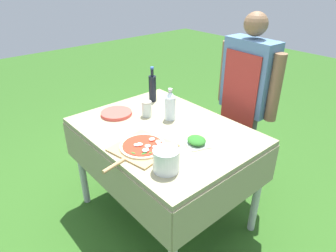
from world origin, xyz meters
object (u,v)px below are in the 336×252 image
(herb_container, at_px, (196,141))
(mixing_tub, at_px, (166,160))
(pizza_on_peel, at_px, (142,147))
(sauce_jar, at_px, (147,109))
(person_cook, at_px, (246,94))
(water_bottle, at_px, (170,105))
(prep_table, at_px, (164,141))
(oil_bottle, at_px, (152,88))
(plate_stack, at_px, (116,113))

(herb_container, xyz_separation_m, mixing_tub, (0.08, -0.33, 0.04))
(pizza_on_peel, distance_m, sauce_jar, 0.48)
(person_cook, height_order, pizza_on_peel, person_cook)
(water_bottle, bearing_deg, herb_container, -15.85)
(mixing_tub, bearing_deg, prep_table, 141.50)
(oil_bottle, relative_size, sauce_jar, 2.50)
(oil_bottle, xyz_separation_m, plate_stack, (0.03, -0.38, -0.11))
(pizza_on_peel, bearing_deg, sauce_jar, 128.31)
(pizza_on_peel, xyz_separation_m, herb_container, (0.18, 0.30, 0.01))
(oil_bottle, xyz_separation_m, sauce_jar, (0.20, -0.21, -0.07))
(water_bottle, height_order, sauce_jar, water_bottle)
(water_bottle, xyz_separation_m, herb_container, (0.38, -0.11, -0.09))
(pizza_on_peel, height_order, oil_bottle, oil_bottle)
(water_bottle, relative_size, plate_stack, 1.01)
(prep_table, distance_m, herb_container, 0.32)
(herb_container, bearing_deg, prep_table, -174.77)
(person_cook, relative_size, pizza_on_peel, 2.99)
(plate_stack, bearing_deg, pizza_on_peel, -15.13)
(water_bottle, relative_size, mixing_tub, 1.62)
(prep_table, distance_m, pizza_on_peel, 0.32)
(plate_stack, bearing_deg, prep_table, 17.75)
(oil_bottle, bearing_deg, herb_container, -16.86)
(person_cook, relative_size, plate_stack, 6.40)
(oil_bottle, bearing_deg, prep_table, -29.50)
(oil_bottle, distance_m, mixing_tub, 0.99)
(person_cook, xyz_separation_m, pizza_on_peel, (-0.02, -1.04, -0.09))
(prep_table, relative_size, plate_stack, 5.25)
(prep_table, bearing_deg, pizza_on_peel, -66.85)
(prep_table, height_order, person_cook, person_cook)
(sauce_jar, bearing_deg, oil_bottle, 132.97)
(mixing_tub, bearing_deg, oil_bottle, 146.11)
(pizza_on_peel, height_order, plate_stack, pizza_on_peel)
(prep_table, height_order, oil_bottle, oil_bottle)
(herb_container, relative_size, plate_stack, 0.81)
(prep_table, relative_size, water_bottle, 5.21)
(pizza_on_peel, height_order, sauce_jar, sauce_jar)
(pizza_on_peel, xyz_separation_m, mixing_tub, (0.26, -0.03, 0.05))
(prep_table, xyz_separation_m, plate_stack, (-0.41, -0.13, 0.12))
(mixing_tub, relative_size, sauce_jar, 1.26)
(mixing_tub, bearing_deg, pizza_on_peel, 174.09)
(plate_stack, bearing_deg, person_cook, 58.70)
(person_cook, relative_size, water_bottle, 6.36)
(person_cook, distance_m, mixing_tub, 1.10)
(herb_container, height_order, plate_stack, herb_container)
(water_bottle, xyz_separation_m, plate_stack, (-0.33, -0.27, -0.10))
(prep_table, xyz_separation_m, water_bottle, (-0.09, 0.14, 0.22))
(mixing_tub, bearing_deg, water_bottle, 136.82)
(plate_stack, bearing_deg, oil_bottle, 94.68)
(prep_table, height_order, pizza_on_peel, pizza_on_peel)
(oil_bottle, xyz_separation_m, herb_container, (0.74, -0.22, -0.10))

